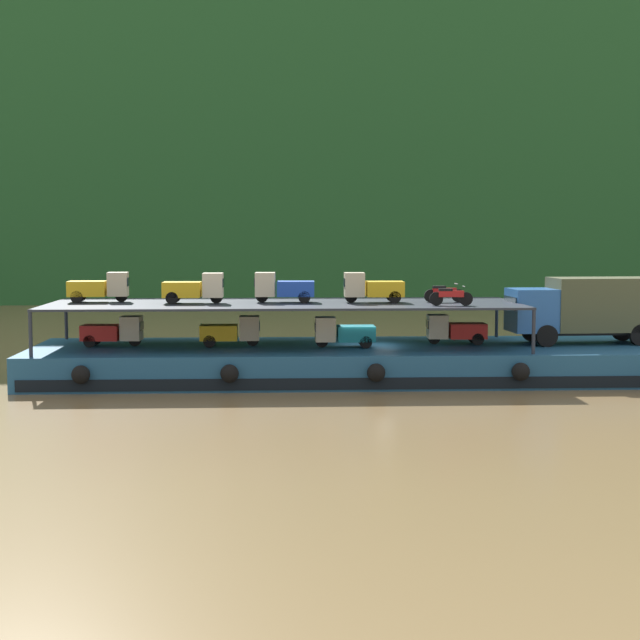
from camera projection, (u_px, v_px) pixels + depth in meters
name	position (u px, v px, depth m)	size (l,w,h in m)	color
ground_plane	(367.00, 378.00, 44.11)	(400.00, 400.00, 0.00)	brown
hillside_far_bank	(312.00, 71.00, 107.15)	(133.83, 41.35, 44.09)	#235628
cargo_barge	(367.00, 362.00, 44.01)	(30.64, 8.42, 1.50)	navy
covered_lorry	(586.00, 308.00, 44.65)	(7.93, 2.59, 3.10)	#285BA3
cargo_rack	(284.00, 304.00, 43.62)	(21.44, 7.00, 2.00)	#232833
mini_truck_lower_stern	(113.00, 331.00, 43.74)	(2.80, 1.30, 1.38)	red
mini_truck_lower_aft	(231.00, 331.00, 43.77)	(2.75, 1.22, 1.38)	gold
mini_truck_lower_mid	(344.00, 332.00, 43.32)	(2.75, 1.21, 1.38)	teal
mini_truck_lower_fore	(455.00, 329.00, 44.54)	(2.77, 1.24, 1.38)	red
mini_truck_upper_stern	(100.00, 287.00, 43.90)	(2.79, 1.28, 1.38)	gold
mini_truck_upper_mid	(194.00, 288.00, 43.13)	(2.75, 1.21, 1.38)	gold
mini_truck_upper_fore	(283.00, 287.00, 43.77)	(2.78, 1.26, 1.38)	#1E47B7
mini_truck_upper_bow	(373.00, 288.00, 43.62)	(2.75, 1.21, 1.38)	gold
motorcycle_upper_port	(451.00, 296.00, 41.83)	(1.90, 0.55, 0.87)	black
motorcycle_upper_centre	(444.00, 293.00, 43.92)	(1.90, 0.55, 0.87)	black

